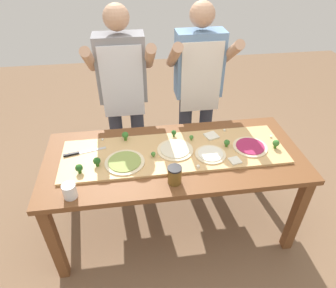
{
  "coord_description": "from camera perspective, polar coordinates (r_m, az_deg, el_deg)",
  "views": [
    {
      "loc": [
        -0.28,
        -1.65,
        2.11
      ],
      "look_at": [
        -0.04,
        0.07,
        0.82
      ],
      "focal_mm": 31.55,
      "sensor_mm": 36.0,
      "label": 1
    }
  ],
  "objects": [
    {
      "name": "flour_cup",
      "position": [
        1.91,
        -18.44,
        -8.72
      ],
      "size": [
        0.08,
        0.08,
        0.1
      ],
      "color": "white",
      "rests_on": "prep_table"
    },
    {
      "name": "pizza_whole_white_garlic",
      "position": [
        2.13,
        8.21,
        -1.97
      ],
      "size": [
        0.22,
        0.22,
        0.02
      ],
      "color": "beige",
      "rests_on": "cutting_board"
    },
    {
      "name": "cook_left",
      "position": [
        2.59,
        -8.67,
        10.56
      ],
      "size": [
        0.54,
        0.39,
        1.67
      ],
      "color": "#333847",
      "rests_on": "ground"
    },
    {
      "name": "broccoli_floret_front_left",
      "position": [
        2.26,
        -8.26,
        1.67
      ],
      "size": [
        0.05,
        0.05,
        0.07
      ],
      "color": "#3F7220",
      "rests_on": "cutting_board"
    },
    {
      "name": "broccoli_floret_center_left",
      "position": [
        2.06,
        -13.59,
        -3.26
      ],
      "size": [
        0.05,
        0.05,
        0.07
      ],
      "color": "#2C5915",
      "rests_on": "cutting_board"
    },
    {
      "name": "cook_right",
      "position": [
        2.65,
        5.83,
        11.47
      ],
      "size": [
        0.54,
        0.39,
        1.67
      ],
      "color": "#333847",
      "rests_on": "ground"
    },
    {
      "name": "ground_plane",
      "position": [
        2.69,
        1.0,
        -15.07
      ],
      "size": [
        8.0,
        8.0,
        0.0
      ],
      "primitive_type": "plane",
      "color": "brown"
    },
    {
      "name": "pizza_slice_center",
      "position": [
        2.11,
        12.81,
        -3.15
      ],
      "size": [
        0.09,
        0.09,
        0.01
      ],
      "primitive_type": "cube",
      "rotation": [
        0.0,
        0.0,
        0.21
      ],
      "color": "silver",
      "rests_on": "cutting_board"
    },
    {
      "name": "broccoli_floret_front_mid",
      "position": [
        2.3,
        20.13,
        0.11
      ],
      "size": [
        0.05,
        0.05,
        0.07
      ],
      "color": "#3F7220",
      "rests_on": "cutting_board"
    },
    {
      "name": "chefs_knife",
      "position": [
        2.22,
        -16.84,
        -1.66
      ],
      "size": [
        0.3,
        0.09,
        0.02
      ],
      "color": "#B7BABF",
      "rests_on": "cutting_board"
    },
    {
      "name": "cutting_board",
      "position": [
        2.16,
        1.26,
        -1.58
      ],
      "size": [
        1.62,
        0.47,
        0.02
      ],
      "primitive_type": "cube",
      "color": "tan",
      "rests_on": "prep_table"
    },
    {
      "name": "broccoli_floret_center_right",
      "position": [
        2.26,
        4.54,
        1.29
      ],
      "size": [
        0.03,
        0.03,
        0.04
      ],
      "color": "#487A23",
      "rests_on": "cutting_board"
    },
    {
      "name": "broccoli_floret_front_right",
      "position": [
        2.03,
        -16.8,
        -4.5
      ],
      "size": [
        0.05,
        0.05,
        0.07
      ],
      "color": "#2C5915",
      "rests_on": "cutting_board"
    },
    {
      "name": "cheese_crumble_b",
      "position": [
        2.31,
        -12.52,
        0.82
      ],
      "size": [
        0.02,
        0.02,
        0.01
      ],
      "primitive_type": "cube",
      "rotation": [
        0.0,
        0.0,
        1.1
      ],
      "color": "white",
      "rests_on": "cutting_board"
    },
    {
      "name": "broccoli_floret_back_right",
      "position": [
        2.28,
        1.14,
        2.17
      ],
      "size": [
        0.04,
        0.04,
        0.06
      ],
      "color": "#2C5915",
      "rests_on": "cutting_board"
    },
    {
      "name": "pizza_whole_beet_magenta",
      "position": [
        2.27,
        15.58,
        -0.51
      ],
      "size": [
        0.25,
        0.25,
        0.02
      ],
      "color": "beige",
      "rests_on": "cutting_board"
    },
    {
      "name": "prep_table",
      "position": [
        2.21,
        1.18,
        -4.04
      ],
      "size": [
        1.87,
        0.81,
        0.77
      ],
      "color": "brown",
      "rests_on": "ground"
    },
    {
      "name": "broccoli_floret_back_left",
      "position": [
        2.09,
        -2.86,
        -1.95
      ],
      "size": [
        0.03,
        0.03,
        0.04
      ],
      "color": "#487A23",
      "rests_on": "cutting_board"
    },
    {
      "name": "cheese_crumble_a",
      "position": [
        2.42,
        19.27,
        1.35
      ],
      "size": [
        0.02,
        0.02,
        0.02
      ],
      "primitive_type": "cube",
      "rotation": [
        0.0,
        0.0,
        1.48
      ],
      "color": "silver",
      "rests_on": "cutting_board"
    },
    {
      "name": "cheese_crumble_c",
      "position": [
        2.4,
        10.83,
        2.62
      ],
      "size": [
        0.02,
        0.02,
        0.01
      ],
      "primitive_type": "cube",
      "rotation": [
        0.0,
        0.0,
        0.16
      ],
      "color": "white",
      "rests_on": "cutting_board"
    },
    {
      "name": "broccoli_floret_back_mid",
      "position": [
        2.22,
        11.3,
        0.25
      ],
      "size": [
        0.04,
        0.04,
        0.06
      ],
      "color": "#3F7220",
      "rests_on": "cutting_board"
    },
    {
      "name": "pizza_whole_pesto_green",
      "position": [
        2.07,
        -8.36,
        -3.47
      ],
      "size": [
        0.28,
        0.28,
        0.02
      ],
      "color": "beige",
      "rests_on": "cutting_board"
    },
    {
      "name": "cheese_crumble_d",
      "position": [
        2.02,
        5.84,
        -4.35
      ],
      "size": [
        0.03,
        0.03,
        0.02
      ],
      "primitive_type": "cube",
      "rotation": [
        0.0,
        0.0,
        0.57
      ],
      "color": "white",
      "rests_on": "cutting_board"
    },
    {
      "name": "pizza_slice_near_right",
      "position": [
        2.32,
        8.39,
        1.58
      ],
      "size": [
        0.12,
        0.12,
        0.01
      ],
      "primitive_type": "cube",
      "rotation": [
        0.0,
        0.0,
        0.32
      ],
      "color": "silver",
      "rests_on": "cutting_board"
    },
    {
      "name": "pizza_whole_cheese_artichoke",
      "position": [
        2.15,
        1.4,
        -1.11
      ],
      "size": [
        0.26,
        0.26,
        0.02
      ],
      "color": "beige",
      "rests_on": "cutting_board"
    },
    {
      "name": "sauce_jar",
      "position": [
        1.89,
        1.29,
        -6.01
      ],
      "size": [
        0.09,
        0.09,
        0.12
      ],
      "color": "brown",
      "rests_on": "prep_table"
    }
  ]
}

